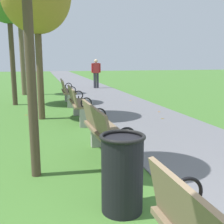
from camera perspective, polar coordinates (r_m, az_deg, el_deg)
paved_walkway at (r=19.35m, az=-6.53°, el=5.97°), size 2.60×44.00×0.02m
park_bench_2 at (r=4.35m, az=-1.73°, el=-4.00°), size 0.52×1.61×0.90m
park_bench_3 at (r=7.27m, az=-7.11°, el=1.90°), size 0.50×1.61×0.90m
park_bench_4 at (r=10.09m, az=-9.29°, el=4.30°), size 0.51×1.61×0.90m
tree_5 at (r=13.51m, az=-18.63°, el=19.26°), size 1.34×1.34×4.57m
pedestrian_walking at (r=15.75m, az=-3.33°, el=8.30°), size 0.53×0.26×1.62m
trash_bin at (r=2.95m, az=2.14°, el=-12.52°), size 0.48×0.48×0.84m
scattered_leaves at (r=4.79m, az=3.17°, el=-8.52°), size 5.04×10.74×0.02m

